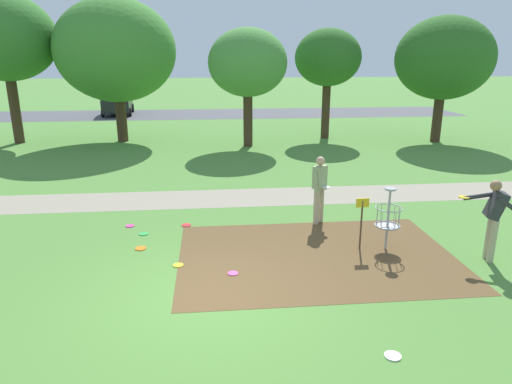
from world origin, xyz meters
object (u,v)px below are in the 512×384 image
frisbee_far_right (141,248)px  frisbee_scattered_a (144,234)px  frisbee_far_left (393,356)px  tree_mid_left (4,38)px  frisbee_near_basket (233,273)px  player_throwing (320,186)px  frisbee_mid_grass (178,265)px  parked_car_leftmost (118,101)px  tree_near_right (444,59)px  player_foreground_watching (494,215)px  tree_mid_center (328,58)px  tree_near_left (116,51)px  disc_golf_basket (385,216)px  frisbee_by_tee (130,226)px  tree_mid_right (248,63)px  frisbee_scattered_b (186,225)px

frisbee_far_right → frisbee_scattered_a: size_ratio=1.10×
frisbee_far_left → tree_mid_left: 21.64m
frisbee_near_basket → tree_mid_left: 18.27m
player_throwing → frisbee_mid_grass: player_throwing is taller
parked_car_leftmost → frisbee_far_right: bearing=-78.6°
player_throwing → tree_near_right: bearing=51.9°
frisbee_near_basket → player_foreground_watching: bearing=1.4°
tree_mid_center → tree_near_right: bearing=-17.0°
frisbee_far_left → player_foreground_watching: bearing=42.4°
frisbee_near_basket → tree_near_left: (-4.64, 14.82, 4.25)m
frisbee_far_right → tree_near_right: (12.53, 11.76, 3.90)m
frisbee_far_left → tree_mid_center: bearing=79.2°
disc_golf_basket → tree_near_right: 14.61m
player_throwing → tree_near_right: 13.72m
frisbee_far_right → parked_car_leftmost: size_ratio=0.06×
tree_near_left → frisbee_far_right: bearing=-78.7°
frisbee_scattered_a → tree_near_right: bearing=40.9°
frisbee_by_tee → tree_mid_center: size_ratio=0.04×
frisbee_scattered_a → tree_mid_left: (-7.52, 12.57, 4.80)m
tree_mid_right → parked_car_leftmost: 15.33m
player_throwing → frisbee_near_basket: 3.61m
frisbee_mid_grass → tree_near_right: bearing=47.4°
tree_near_right → disc_golf_basket: bearing=-120.5°
frisbee_far_left → frisbee_scattered_b: bearing=119.6°
parked_car_leftmost → frisbee_mid_grass: bearing=-77.1°
frisbee_far_left → tree_mid_right: (-0.74, 15.73, 3.71)m
frisbee_far_right → tree_near_right: 17.62m
disc_golf_basket → frisbee_by_tee: 6.11m
player_foreground_watching → tree_near_left: (-9.93, 14.69, 3.28)m
frisbee_far_right → tree_near_left: (-2.69, 13.42, 4.25)m
frisbee_by_tee → tree_mid_right: tree_mid_right is taller
frisbee_far_left → frisbee_far_right: bearing=134.3°
player_foreground_watching → frisbee_by_tee: player_foreground_watching is taller
player_foreground_watching → tree_near_right: tree_near_right is taller
frisbee_near_basket → frisbee_scattered_a: bearing=131.5°
frisbee_mid_grass → player_throwing: bearing=32.5°
tree_near_right → parked_car_leftmost: size_ratio=1.34×
frisbee_mid_grass → tree_mid_left: size_ratio=0.03×
tree_mid_right → frisbee_far_right: bearing=-106.1°
frisbee_by_tee → frisbee_scattered_b: size_ratio=0.93×
frisbee_near_basket → tree_near_left: size_ratio=0.03×
tree_near_left → tree_mid_center: size_ratio=1.25×
tree_near_right → frisbee_scattered_b: bearing=-138.1°
tree_mid_right → player_throwing: bearing=-84.9°
player_throwing → frisbee_scattered_a: bearing=-175.3°
frisbee_far_right → parked_car_leftmost: bearing=101.4°
player_foreground_watching → tree_mid_right: size_ratio=0.33×
parked_car_leftmost → tree_near_right: bearing=-35.6°
frisbee_scattered_a → tree_near_left: (-2.64, 12.56, 4.25)m
frisbee_by_tee → tree_mid_left: bearing=120.7°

